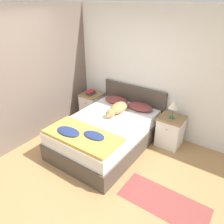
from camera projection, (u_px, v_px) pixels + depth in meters
The scene contains 14 objects.
ground_plane at pixel (70, 176), 3.60m from camera, with size 16.00×16.00×0.00m, color tan.
wall_back at pixel (137, 70), 4.55m from camera, with size 9.00×0.06×2.55m.
wall_side_left at pixel (51, 71), 4.49m from camera, with size 0.06×3.10×2.55m.
bed at pixel (106, 134), 4.22m from camera, with size 1.41×2.02×0.57m.
headboard at pixel (133, 105), 4.87m from camera, with size 1.49×0.06×0.95m.
nightstand_left at pixel (92, 106), 5.27m from camera, with size 0.47×0.46×0.60m.
nightstand_right at pixel (170, 131), 4.26m from camera, with size 0.47×0.46×0.60m.
pillow_left at pixel (116, 100), 4.78m from camera, with size 0.54×0.34×0.12m.
pillow_right at pixel (140, 107), 4.48m from camera, with size 0.54×0.34×0.12m.
quilt at pixel (82, 135), 3.60m from camera, with size 1.30×0.63×0.10m.
dog at pixel (117, 109), 4.34m from camera, with size 0.28×0.74×0.19m.
book_stack at pixel (91, 92), 5.10m from camera, with size 0.17×0.24×0.09m.
table_lamp at pixel (174, 105), 3.98m from camera, with size 0.18×0.18×0.36m.
rug at pixel (163, 202), 3.15m from camera, with size 1.27×0.56×0.00m.
Camera 1 is at (2.11, -1.81, 2.61)m, focal length 35.00 mm.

